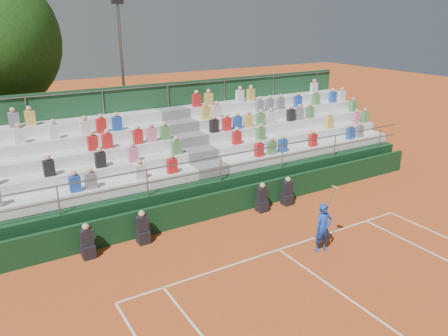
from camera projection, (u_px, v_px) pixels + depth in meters
ground at (279, 250)px, 14.32m from camera, size 90.00×90.00×0.00m
courtside_wall at (228, 202)px, 16.75m from camera, size 20.00×0.15×1.00m
line_officials at (203, 215)px, 15.74m from camera, size 8.41×0.40×1.19m
grandstand at (190, 165)px, 19.18m from camera, size 20.00×5.20×4.40m
tennis_player at (323, 228)px, 14.01m from camera, size 0.85×0.46×2.22m
floodlight_mast at (122, 65)px, 23.57m from camera, size 0.60×0.25×8.19m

